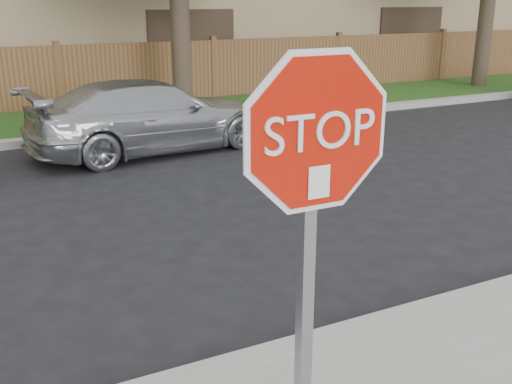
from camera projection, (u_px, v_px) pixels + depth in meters
ground at (301, 343)px, 4.91m from camera, size 90.00×90.00×0.00m
far_curb at (91, 136)px, 11.82m from camera, size 70.00×0.30×0.15m
grass_strip at (75, 122)px, 13.22m from camera, size 70.00×3.00×0.12m
fence at (60, 80)px, 14.35m from camera, size 70.00×0.12×1.60m
stop_sign at (313, 201)px, 2.71m from camera, size 1.01×0.13×2.55m
sedan_right at (152, 116)px, 10.81m from camera, size 4.67×2.36×1.30m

